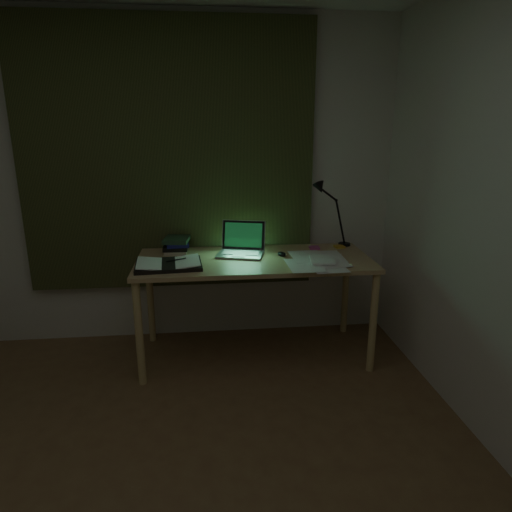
{
  "coord_description": "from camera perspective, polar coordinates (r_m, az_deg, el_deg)",
  "views": [
    {
      "loc": [
        0.27,
        -1.59,
        1.69
      ],
      "look_at": [
        0.6,
        1.43,
        0.82
      ],
      "focal_mm": 32.0,
      "sensor_mm": 36.0,
      "label": 1
    }
  ],
  "objects": [
    {
      "name": "open_textbook",
      "position": [
        3.15,
        -10.88,
        -0.98
      ],
      "size": [
        0.47,
        0.35,
        0.04
      ],
      "primitive_type": null,
      "rotation": [
        0.0,
        0.0,
        0.08
      ],
      "color": "white",
      "rests_on": "desk"
    },
    {
      "name": "loose_papers",
      "position": [
        3.23,
        7.24,
        -0.53
      ],
      "size": [
        0.41,
        0.43,
        0.02
      ],
      "primitive_type": null,
      "rotation": [
        0.0,
        0.0,
        -0.12
      ],
      "color": "white",
      "rests_on": "desk"
    },
    {
      "name": "mouse",
      "position": [
        3.35,
        3.23,
        0.25
      ],
      "size": [
        0.08,
        0.1,
        0.03
      ],
      "primitive_type": "ellipsoid",
      "rotation": [
        0.0,
        0.0,
        0.32
      ],
      "color": "black",
      "rests_on": "desk"
    },
    {
      "name": "desk_lamp",
      "position": [
        3.67,
        11.17,
        5.18
      ],
      "size": [
        0.36,
        0.29,
        0.51
      ],
      "primitive_type": null,
      "rotation": [
        0.0,
        0.0,
        0.07
      ],
      "color": "black",
      "rests_on": "desk"
    },
    {
      "name": "sticky_yellow",
      "position": [
        3.64,
        10.38,
        1.17
      ],
      "size": [
        0.08,
        0.08,
        0.02
      ],
      "primitive_type": "cube",
      "rotation": [
        0.0,
        0.0,
        0.16
      ],
      "color": "gold",
      "rests_on": "desk"
    },
    {
      "name": "curtain",
      "position": [
        3.57,
        -10.85,
        11.84
      ],
      "size": [
        2.2,
        0.06,
        2.0
      ],
      "primitive_type": "cube",
      "color": "#31371B",
      "rests_on": "wall_back"
    },
    {
      "name": "wall_back",
      "position": [
        3.63,
        -10.64,
        8.74
      ],
      "size": [
        3.5,
        0.0,
        2.5
      ],
      "primitive_type": "cube",
      "color": "silver",
      "rests_on": "ground"
    },
    {
      "name": "book_stack",
      "position": [
        3.5,
        -9.92,
        1.42
      ],
      "size": [
        0.18,
        0.22,
        0.12
      ],
      "primitive_type": null,
      "rotation": [
        0.0,
        0.0,
        -0.01
      ],
      "color": "white",
      "rests_on": "desk"
    },
    {
      "name": "desk",
      "position": [
        3.42,
        -0.22,
        -6.49
      ],
      "size": [
        1.68,
        0.74,
        0.77
      ],
      "primitive_type": null,
      "color": "tan",
      "rests_on": "floor"
    },
    {
      "name": "laptop",
      "position": [
        3.33,
        -2.0,
        2.02
      ],
      "size": [
        0.42,
        0.45,
        0.24
      ],
      "primitive_type": null,
      "rotation": [
        0.0,
        0.0,
        -0.26
      ],
      "color": "#A7A7AB",
      "rests_on": "desk"
    },
    {
      "name": "sticky_pink",
      "position": [
        3.58,
        7.31,
        1.03
      ],
      "size": [
        0.08,
        0.08,
        0.02
      ],
      "primitive_type": "cube",
      "rotation": [
        0.0,
        0.0,
        -0.04
      ],
      "color": "#CF5099",
      "rests_on": "desk"
    }
  ]
}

